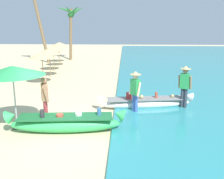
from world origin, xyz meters
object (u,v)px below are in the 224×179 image
Objects in this scene: patio_umbrella_large at (12,71)px; palm_tree_tall_inland at (71,16)px; person_tourist_customer at (45,98)px; person_vendor_assistant at (185,84)px; boat_green_foreground at (66,123)px; boat_white_midground at (146,102)px; palm_tree_leaning_seaward at (35,2)px; person_vendor_hatted at (135,89)px.

patio_umbrella_large is 0.40× the size of palm_tree_tall_inland.
person_tourist_customer is 0.91× the size of person_vendor_assistant.
boat_white_midground is (2.85, 2.70, -0.05)m from boat_green_foreground.
palm_tree_tall_inland is at bearing 100.51° from boat_green_foreground.
person_vendor_hatted is at bearing -59.05° from palm_tree_leaning_seaward.
person_vendor_assistant is (5.33, 1.88, 0.13)m from person_tourist_customer.
patio_umbrella_large reaches higher than person_vendor_hatted.
patio_umbrella_large is 18.48m from palm_tree_tall_inland.
palm_tree_tall_inland is (-3.43, 18.49, 4.09)m from boat_green_foreground.
person_vendor_assistant is at bearing 16.82° from person_vendor_hatted.
boat_green_foreground is 19.25m from palm_tree_tall_inland.
boat_green_foreground is 1.33m from person_tourist_customer.
person_tourist_customer is (-3.74, -1.96, 0.71)m from boat_white_midground.
palm_tree_tall_inland reaches higher than patio_umbrella_large.
palm_tree_leaning_seaward reaches higher than boat_green_foreground.
boat_green_foreground is 2.47m from patio_umbrella_large.
person_tourist_customer is (-0.89, 0.74, 0.65)m from boat_green_foreground.
person_vendor_hatted is 17.51m from palm_tree_leaning_seaward.
palm_tree_tall_inland is at bearing 109.37° from person_vendor_hatted.
patio_umbrella_large reaches higher than boat_green_foreground.
patio_umbrella_large is (-4.14, -1.75, 1.01)m from person_vendor_hatted.
person_vendor_hatted is 1.02× the size of person_tourist_customer.
palm_tree_tall_inland is at bearing 111.70° from boat_white_midground.
boat_white_midground is 2.41× the size of person_vendor_hatted.
person_tourist_customer is at bearing 29.30° from patio_umbrella_large.
patio_umbrella_large reaches higher than boat_white_midground.
patio_umbrella_large is (-6.22, -2.37, 0.93)m from person_vendor_assistant.
palm_tree_leaning_seaward is (-5.44, 15.76, 4.57)m from person_tourist_customer.
person_vendor_hatted is 0.24× the size of palm_tree_leaning_seaward.
palm_tree_tall_inland is (-5.80, 16.50, 3.40)m from person_vendor_hatted.
patio_umbrella_large is (-0.88, -0.50, 1.05)m from person_tourist_customer.
boat_white_midground is at bearing 27.62° from person_tourist_customer.
boat_green_foreground is 5.21m from person_vendor_assistant.
patio_umbrella_large is at bearing -159.11° from person_vendor_assistant.
person_vendor_assistant is 0.35× the size of palm_tree_tall_inland.
boat_green_foreground is at bearing -140.01° from person_vendor_hatted.
palm_tree_leaning_seaward is (-4.55, 16.25, 3.52)m from patio_umbrella_large.
boat_white_midground is at bearing 177.07° from person_vendor_assistant.
person_tourist_customer reaches higher than boat_green_foreground.
person_vendor_hatted reaches higher than boat_green_foreground.
boat_white_midground is 0.78× the size of palm_tree_tall_inland.
boat_white_midground is 2.24× the size of person_vendor_assistant.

